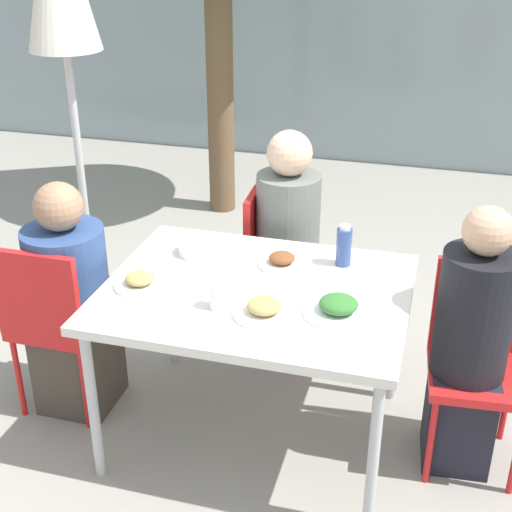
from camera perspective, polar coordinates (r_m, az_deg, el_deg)
The scene contains 15 objects.
ground_plane at distance 3.40m, azimuth 0.00°, elevation -13.88°, with size 24.00×24.00×0.00m, color gray.
dining_table at distance 2.99m, azimuth 0.00°, elevation -3.58°, with size 1.26×0.98×0.76m.
chair_left at distance 3.35m, azimuth -15.94°, elevation -4.61°, with size 0.40×0.40×0.89m.
person_left at distance 3.39m, azimuth -14.55°, elevation -3.99°, with size 0.36×0.36×1.14m.
chair_right at distance 3.14m, azimuth 17.39°, elevation -7.10°, with size 0.43×0.43×0.89m.
person_right at distance 3.04m, azimuth 16.69°, elevation -7.12°, with size 0.30×0.30×1.19m.
chair_far at distance 3.77m, azimuth 1.46°, elevation 0.10°, with size 0.42×0.42×0.89m.
person_far at distance 3.69m, azimuth 2.53°, elevation 0.51°, with size 0.32×0.32×1.22m.
plate_0 at distance 3.00m, azimuth -9.28°, elevation -2.02°, with size 0.22×0.22×0.06m.
plate_1 at distance 2.77m, azimuth 0.65°, elevation -4.27°, with size 0.24×0.24×0.07m.
plate_2 at distance 3.14m, azimuth 2.08°, elevation -0.39°, with size 0.21×0.21×0.06m.
plate_3 at distance 2.79m, azimuth 6.60°, elevation -4.11°, with size 0.28×0.28×0.07m.
bottle at distance 3.14m, azimuth 7.05°, elevation 0.79°, with size 0.07×0.07×0.19m.
drinking_cup at distance 2.80m, azimuth -3.08°, elevation -3.21°, with size 0.07×0.07×0.11m.
salad_bowl at distance 3.25m, azimuth -4.77°, elevation 0.65°, with size 0.17×0.17×0.05m.
Camera 1 is at (0.69, -2.49, 2.20)m, focal length 50.00 mm.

